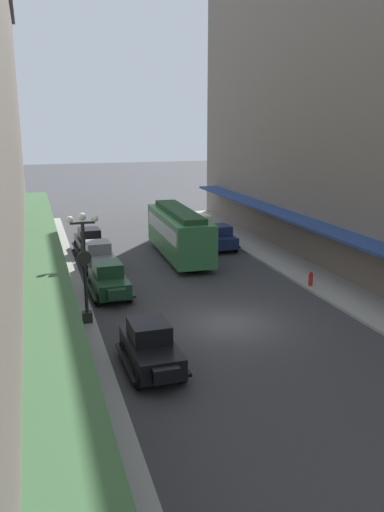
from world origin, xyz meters
TOP-DOWN VIEW (x-y plane):
  - ground_plane at (0.00, 0.00)m, footprint 200.00×200.00m
  - sidewalk_left at (-7.50, 0.00)m, footprint 3.00×60.00m
  - sidewalk_right at (7.50, 0.00)m, footprint 3.00×60.00m
  - parked_car_0 at (4.51, 18.69)m, footprint 2.25×4.30m
  - parked_car_1 at (-4.66, 11.31)m, footprint 2.16×4.27m
  - parked_car_2 at (4.54, 14.09)m, footprint 2.23×4.29m
  - parked_car_3 at (-4.55, -3.45)m, footprint 2.21×4.29m
  - parked_car_4 at (-4.76, 15.64)m, footprint 2.25×4.30m
  - parked_car_5 at (-4.81, 5.67)m, footprint 2.25×4.30m
  - streetcar at (1.04, 12.40)m, footprint 2.78×9.67m
  - lamp_post_with_clock at (-6.40, 1.78)m, footprint 1.42×0.44m
  - fire_hydrant at (6.35, 3.69)m, footprint 0.24×0.24m
  - pedestrian_0 at (-7.83, -4.07)m, footprint 0.36×0.28m
  - pedestrian_1 at (-7.09, 19.96)m, footprint 0.36×0.24m

SIDE VIEW (x-z plane):
  - ground_plane at x=0.00m, z-range 0.00..0.00m
  - sidewalk_left at x=-7.50m, z-range 0.00..0.15m
  - sidewalk_right at x=7.50m, z-range 0.00..0.15m
  - fire_hydrant at x=6.35m, z-range 0.15..0.97m
  - parked_car_0 at x=4.51m, z-range 0.02..1.86m
  - parked_car_1 at x=-4.66m, z-range 0.02..1.86m
  - parked_car_2 at x=4.54m, z-range 0.02..1.86m
  - parked_car_3 at x=-4.55m, z-range 0.02..1.86m
  - parked_car_4 at x=-4.76m, z-range 0.02..1.86m
  - parked_car_5 at x=-4.81m, z-range 0.02..1.86m
  - pedestrian_1 at x=-7.09m, z-range 0.17..1.81m
  - pedestrian_0 at x=-7.83m, z-range 0.18..1.85m
  - streetcar at x=1.04m, z-range 0.17..3.63m
  - lamp_post_with_clock at x=-6.40m, z-range 0.41..5.57m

